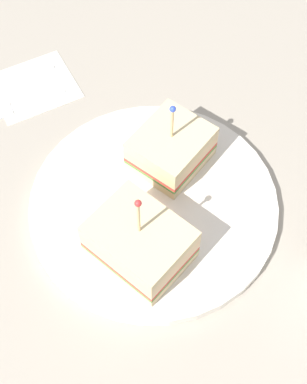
% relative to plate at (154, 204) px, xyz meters
% --- Properties ---
extents(ground_plane, '(0.97, 0.97, 0.02)m').
position_rel_plate_xyz_m(ground_plane, '(0.00, 0.00, -0.02)').
color(ground_plane, '#9E9384').
extents(plate, '(0.28, 0.28, 0.01)m').
position_rel_plate_xyz_m(plate, '(0.00, 0.00, 0.00)').
color(plate, silver).
rests_on(plate, ground_plane).
extents(sandwich_half_front, '(0.11, 0.11, 0.10)m').
position_rel_plate_xyz_m(sandwich_half_front, '(-0.06, 0.02, 0.03)').
color(sandwich_half_front, beige).
rests_on(sandwich_half_front, plate).
extents(sandwich_half_back, '(0.12, 0.12, 0.11)m').
position_rel_plate_xyz_m(sandwich_half_back, '(0.06, -0.01, 0.03)').
color(sandwich_half_back, beige).
rests_on(sandwich_half_back, plate).
extents(napkin, '(0.14, 0.14, 0.00)m').
position_rel_plate_xyz_m(napkin, '(-0.17, -0.17, -0.01)').
color(napkin, beige).
rests_on(napkin, ground_plane).
extents(fork, '(0.07, 0.11, 0.00)m').
position_rel_plate_xyz_m(fork, '(-0.13, -0.19, -0.00)').
color(fork, silver).
rests_on(fork, ground_plane).
extents(knife, '(0.06, 0.12, 0.00)m').
position_rel_plate_xyz_m(knife, '(-0.18, -0.21, -0.00)').
color(knife, silver).
rests_on(knife, ground_plane).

